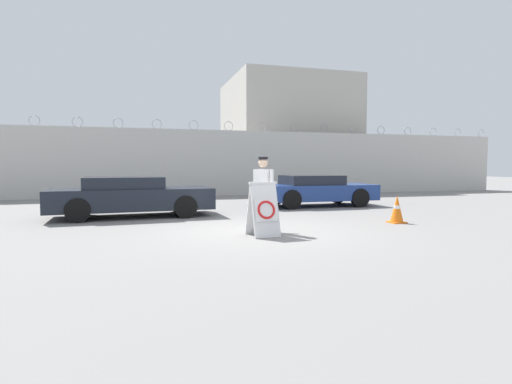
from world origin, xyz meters
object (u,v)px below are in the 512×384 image
Objects in this scene: barricade_sign at (263,209)px; traffic_cone_near at (397,209)px; security_guard at (263,190)px; parked_car_front_coupe at (131,196)px; parked_car_rear_sedan at (315,190)px.

barricade_sign is 1.60× the size of traffic_cone_near.
security_guard is 0.36× the size of parked_car_front_coupe.
parked_car_front_coupe is at bearing 9.30° from security_guard.
security_guard reaches higher than traffic_cone_near.
traffic_cone_near is 4.65m from parked_car_rear_sedan.
barricade_sign is 0.68× the size of security_guard.
parked_car_rear_sedan is (3.54, 4.89, -0.34)m from security_guard.
parked_car_front_coupe is 1.10× the size of parked_car_rear_sedan.
parked_car_rear_sedan is at bearing 51.09° from barricade_sign.
security_guard is at bearing 68.38° from barricade_sign.
parked_car_front_coupe is (-2.79, 4.17, 0.03)m from barricade_sign.
security_guard reaches higher than barricade_sign.
security_guard is at bearing -125.69° from parked_car_rear_sedan.
barricade_sign is 0.79m from security_guard.
parked_car_front_coupe is (-6.74, 3.26, 0.25)m from traffic_cone_near.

